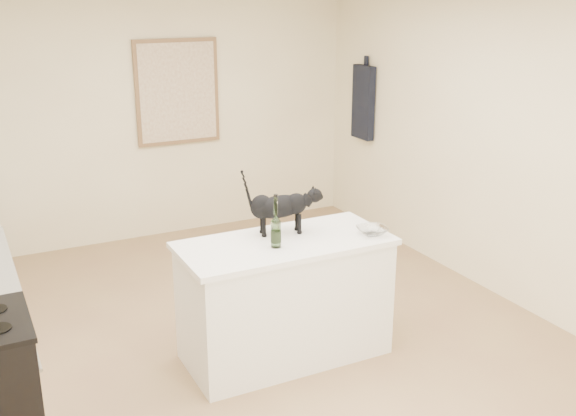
{
  "coord_description": "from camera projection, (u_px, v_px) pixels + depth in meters",
  "views": [
    {
      "loc": [
        -1.88,
        -4.15,
        2.58
      ],
      "look_at": [
        0.15,
        -0.15,
        1.12
      ],
      "focal_mm": 42.0,
      "sensor_mm": 36.0,
      "label": 1
    }
  ],
  "objects": [
    {
      "name": "artwork_frame",
      "position": [
        178.0,
        92.0,
        7.08
      ],
      "size": [
        0.9,
        0.03,
        1.1
      ],
      "primitive_type": "cube",
      "color": "brown",
      "rests_on": "wall_back"
    },
    {
      "name": "black_cat",
      "position": [
        279.0,
        209.0,
        4.8
      ],
      "size": [
        0.54,
        0.27,
        0.36
      ],
      "primitive_type": null,
      "rotation": [
        0.0,
        0.0,
        -0.23
      ],
      "color": "black",
      "rests_on": "island_top"
    },
    {
      "name": "wall_right",
      "position": [
        501.0,
        148.0,
        5.69
      ],
      "size": [
        0.0,
        5.5,
        5.5
      ],
      "primitive_type": "plane",
      "rotation": [
        1.57,
        0.0,
        -1.57
      ],
      "color": "#F3E9BC",
      "rests_on": "ground"
    },
    {
      "name": "artwork_canvas",
      "position": [
        178.0,
        92.0,
        7.06
      ],
      "size": [
        0.82,
        0.0,
        1.02
      ],
      "primitive_type": "cube",
      "color": "beige",
      "rests_on": "wall_back"
    },
    {
      "name": "island_base",
      "position": [
        285.0,
        302.0,
        4.86
      ],
      "size": [
        1.44,
        0.67,
        0.86
      ],
      "primitive_type": "cube",
      "color": "white",
      "rests_on": "floor"
    },
    {
      "name": "island_top",
      "position": [
        285.0,
        243.0,
        4.72
      ],
      "size": [
        1.5,
        0.7,
        0.04
      ],
      "primitive_type": "cube",
      "color": "white",
      "rests_on": "island_base"
    },
    {
      "name": "glass_bowl",
      "position": [
        372.0,
        231.0,
        4.83
      ],
      "size": [
        0.24,
        0.24,
        0.05
      ],
      "primitive_type": "imported",
      "rotation": [
        0.0,
        0.0,
        -0.14
      ],
      "color": "silver",
      "rests_on": "island_top"
    },
    {
      "name": "floor",
      "position": [
        262.0,
        345.0,
        5.12
      ],
      "size": [
        5.5,
        5.5,
        0.0
      ],
      "primitive_type": "plane",
      "color": "#9C7F53",
      "rests_on": "ground"
    },
    {
      "name": "wine_bottle",
      "position": [
        276.0,
        224.0,
        4.55
      ],
      "size": [
        0.07,
        0.07,
        0.33
      ],
      "primitive_type": "cylinder",
      "rotation": [
        0.0,
        0.0,
        -0.05
      ],
      "color": "#2D5421",
      "rests_on": "island_top"
    },
    {
      "name": "wall_back",
      "position": [
        150.0,
        118.0,
        7.05
      ],
      "size": [
        4.5,
        0.0,
        4.5
      ],
      "primitive_type": "plane",
      "rotation": [
        1.57,
        0.0,
        0.0
      ],
      "color": "#F3E9BC",
      "rests_on": "ground"
    },
    {
      "name": "hanging_garment",
      "position": [
        363.0,
        102.0,
        7.37
      ],
      "size": [
        0.08,
        0.34,
        0.8
      ],
      "primitive_type": "cube",
      "color": "black",
      "rests_on": "wall_right"
    }
  ]
}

